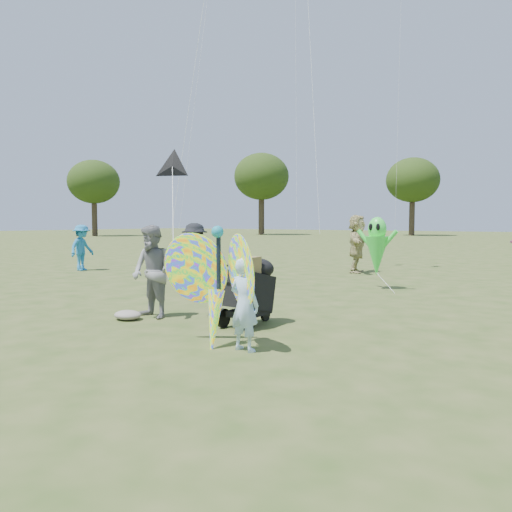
{
  "coord_description": "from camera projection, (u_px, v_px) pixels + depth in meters",
  "views": [
    {
      "loc": [
        4.21,
        -4.77,
        1.64
      ],
      "look_at": [
        -0.2,
        1.5,
        1.1
      ],
      "focal_mm": 35.0,
      "sensor_mm": 36.0,
      "label": 1
    }
  ],
  "objects": [
    {
      "name": "ground",
      "position": [
        202.0,
        348.0,
        6.42
      ],
      "size": [
        160.0,
        160.0,
        0.0
      ],
      "primitive_type": "plane",
      "color": "#51592B",
      "rests_on": "ground"
    },
    {
      "name": "child_girl",
      "position": [
        244.0,
        305.0,
        6.26
      ],
      "size": [
        0.45,
        0.31,
        1.18
      ],
      "primitive_type": "imported",
      "rotation": [
        0.0,
        0.0,
        3.07
      ],
      "color": "#B0D6F9",
      "rests_on": "ground"
    },
    {
      "name": "adult_man",
      "position": [
        152.0,
        272.0,
        8.39
      ],
      "size": [
        0.83,
        0.69,
        1.58
      ],
      "primitive_type": "imported",
      "rotation": [
        0.0,
        0.0,
        -0.13
      ],
      "color": "gray",
      "rests_on": "ground"
    },
    {
      "name": "grey_bag",
      "position": [
        128.0,
        315.0,
        8.29
      ],
      "size": [
        0.49,
        0.4,
        0.16
      ],
      "primitive_type": "ellipsoid",
      "color": "gray",
      "rests_on": "ground"
    },
    {
      "name": "crowd_b",
      "position": [
        195.0,
        257.0,
        11.69
      ],
      "size": [
        0.72,
        1.1,
        1.59
      ],
      "primitive_type": "imported",
      "rotation": [
        0.0,
        0.0,
        1.44
      ],
      "color": "black",
      "rests_on": "ground"
    },
    {
      "name": "crowd_d",
      "position": [
        357.0,
        244.0,
        15.78
      ],
      "size": [
        0.97,
        1.79,
        1.85
      ],
      "primitive_type": "imported",
      "rotation": [
        0.0,
        0.0,
        1.83
      ],
      "color": "tan",
      "rests_on": "ground"
    },
    {
      "name": "crowd_i",
      "position": [
        82.0,
        248.0,
        16.53
      ],
      "size": [
        0.77,
        1.08,
        1.52
      ],
      "primitive_type": "imported",
      "rotation": [
        0.0,
        0.0,
        1.79
      ],
      "color": "#2076B1",
      "rests_on": "ground"
    },
    {
      "name": "jogging_stroller",
      "position": [
        251.0,
        287.0,
        7.8
      ],
      "size": [
        0.54,
        1.06,
        1.09
      ],
      "rotation": [
        0.0,
        0.0,
        0.02
      ],
      "color": "black",
      "rests_on": "ground"
    },
    {
      "name": "butterfly_kite",
      "position": [
        216.0,
        285.0,
        6.51
      ],
      "size": [
        1.74,
        0.75,
        1.78
      ],
      "color": "#FE5E28",
      "rests_on": "ground"
    },
    {
      "name": "delta_kite_rig",
      "position": [
        172.0,
        167.0,
        10.62
      ],
      "size": [
        2.26,
        2.16,
        1.95
      ],
      "color": "black",
      "rests_on": "ground"
    },
    {
      "name": "alien_kite",
      "position": [
        377.0,
        249.0,
        11.94
      ],
      "size": [
        1.12,
        0.69,
        1.74
      ],
      "color": "#37ED45",
      "rests_on": "ground"
    }
  ]
}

